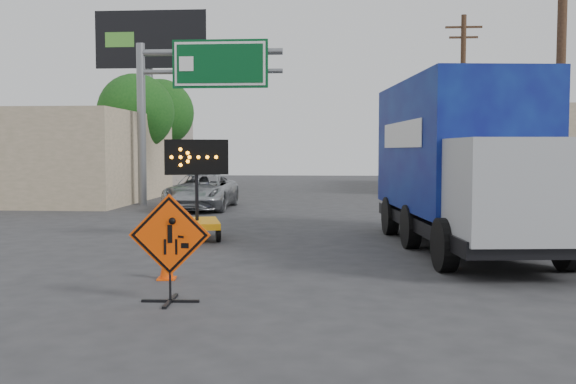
# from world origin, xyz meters

# --- Properties ---
(ground) EXTENTS (100.00, 100.00, 0.00)m
(ground) POSITION_xyz_m (0.00, 0.00, 0.00)
(ground) COLOR #2D2D30
(ground) RESTS_ON ground
(curb_right) EXTENTS (0.40, 60.00, 0.12)m
(curb_right) POSITION_xyz_m (7.20, 15.00, 0.06)
(curb_right) COLOR gray
(curb_right) RESTS_ON ground
(sidewalk_right) EXTENTS (4.00, 60.00, 0.15)m
(sidewalk_right) POSITION_xyz_m (9.50, 15.00, 0.07)
(sidewalk_right) COLOR gray
(sidewalk_right) RESTS_ON ground
(storefront_left_far) EXTENTS (12.00, 10.00, 4.40)m
(storefront_left_far) POSITION_xyz_m (-15.00, 34.00, 2.20)
(storefront_left_far) COLOR gray
(storefront_left_far) RESTS_ON ground
(building_right_far) EXTENTS (10.00, 14.00, 4.60)m
(building_right_far) POSITION_xyz_m (13.00, 30.00, 2.30)
(building_right_far) COLOR #CCB293
(building_right_far) RESTS_ON ground
(highway_gantry) EXTENTS (6.18, 0.38, 6.90)m
(highway_gantry) POSITION_xyz_m (-4.43, 17.96, 5.07)
(highway_gantry) COLOR slate
(highway_gantry) RESTS_ON ground
(billboard) EXTENTS (6.10, 0.54, 9.85)m
(billboard) POSITION_xyz_m (-8.35, 25.87, 7.35)
(billboard) COLOR slate
(billboard) RESTS_ON ground
(utility_pole_near) EXTENTS (1.80, 0.26, 9.00)m
(utility_pole_near) POSITION_xyz_m (8.00, 10.00, 4.68)
(utility_pole_near) COLOR #4E3321
(utility_pole_near) RESTS_ON ground
(utility_pole_far) EXTENTS (1.80, 0.26, 9.00)m
(utility_pole_far) POSITION_xyz_m (8.00, 24.00, 4.68)
(utility_pole_far) COLOR #4E3321
(utility_pole_far) RESTS_ON ground
(tree_left_near) EXTENTS (3.71, 3.71, 6.03)m
(tree_left_near) POSITION_xyz_m (-8.00, 22.00, 4.16)
(tree_left_near) COLOR #4E3321
(tree_left_near) RESTS_ON ground
(tree_left_far) EXTENTS (4.10, 4.10, 6.66)m
(tree_left_far) POSITION_xyz_m (-9.00, 30.00, 4.60)
(tree_left_far) COLOR #4E3321
(tree_left_far) RESTS_ON ground
(construction_sign) EXTENTS (1.26, 0.89, 1.66)m
(construction_sign) POSITION_xyz_m (-0.82, 0.81, 0.88)
(construction_sign) COLOR black
(construction_sign) RESTS_ON ground
(arrow_board) EXTENTS (1.61, 2.04, 2.60)m
(arrow_board) POSITION_xyz_m (-1.91, 7.72, 0.59)
(arrow_board) COLOR orange
(arrow_board) RESTS_ON ground
(pickup_truck) EXTENTS (2.33, 5.02, 1.39)m
(pickup_truck) POSITION_xyz_m (-3.56, 16.20, 0.70)
(pickup_truck) COLOR #A4A7AB
(pickup_truck) RESTS_ON ground
(box_truck) EXTENTS (3.38, 8.64, 4.00)m
(box_truck) POSITION_xyz_m (4.68, 6.62, 1.81)
(box_truck) COLOR black
(box_truck) RESTS_ON ground
(cone_a) EXTENTS (0.36, 0.36, 0.63)m
(cone_a) POSITION_xyz_m (-1.34, 2.54, 0.32)
(cone_a) COLOR #FF4805
(cone_a) RESTS_ON ground
(cone_b) EXTENTS (0.52, 0.52, 0.79)m
(cone_b) POSITION_xyz_m (-1.82, 5.86, 0.39)
(cone_b) COLOR #FF4805
(cone_b) RESTS_ON ground
(cone_c) EXTENTS (0.45, 0.45, 0.81)m
(cone_c) POSITION_xyz_m (-1.90, 6.75, 0.41)
(cone_c) COLOR #FF4805
(cone_c) RESTS_ON ground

